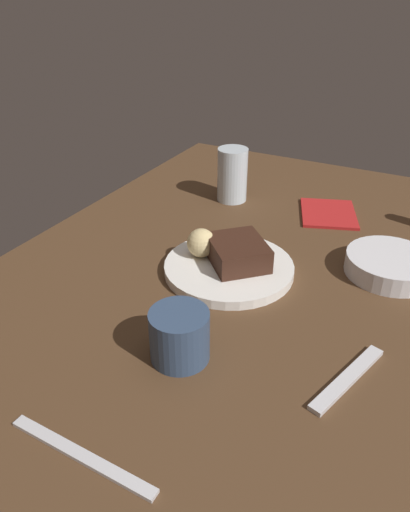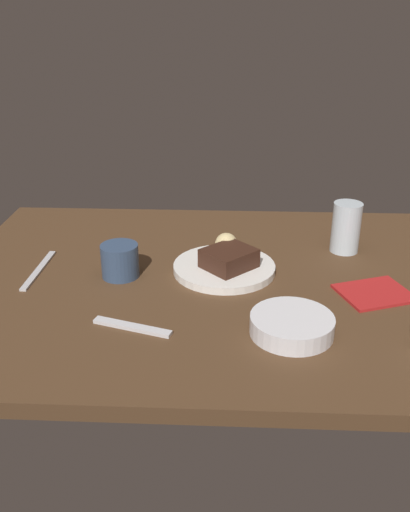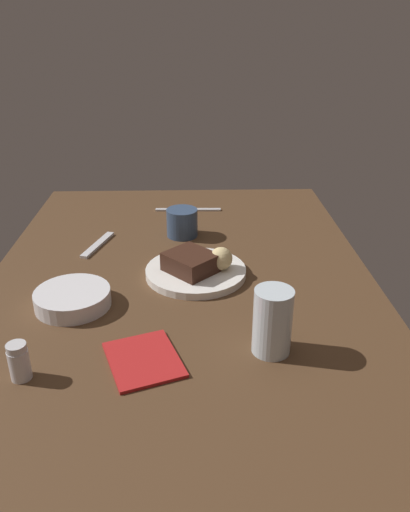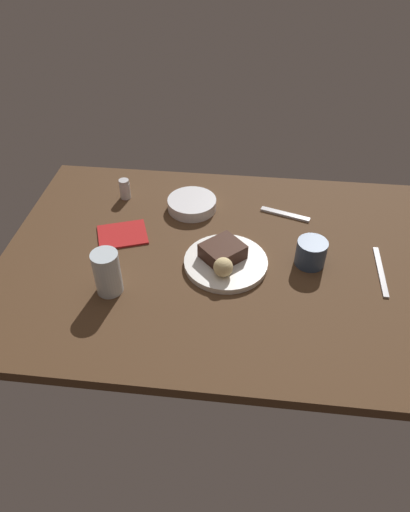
{
  "view_description": "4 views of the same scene",
  "coord_description": "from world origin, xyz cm",
  "px_view_note": "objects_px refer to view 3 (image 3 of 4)",
  "views": [
    {
      "loc": [
        64.36,
        25.43,
        47.39
      ],
      "look_at": [
        3.63,
        -6.42,
        6.68
      ],
      "focal_mm": 33.7,
      "sensor_mm": 36.0,
      "label": 1
    },
    {
      "loc": [
        0.11,
        105.22,
        56.13
      ],
      "look_at": [
        5.37,
        -5.47,
        5.54
      ],
      "focal_mm": 38.97,
      "sensor_mm": 36.0,
      "label": 2
    },
    {
      "loc": [
        -97.62,
        -2.3,
        55.38
      ],
      "look_at": [
        4.43,
        -5.33,
        5.97
      ],
      "focal_mm": 35.52,
      "sensor_mm": 36.0,
      "label": 3
    },
    {
      "loc": [
        5.52,
        -92.9,
        84.99
      ],
      "look_at": [
        -4.41,
        -4.29,
        6.51
      ],
      "focal_mm": 32.17,
      "sensor_mm": 36.0,
      "label": 4
    }
  ],
  "objects_px": {
    "folded_napkin": "(144,360)",
    "side_bowl": "(73,298)",
    "salt_shaker": "(19,362)",
    "chocolate_cake_slice": "(191,261)",
    "water_glass": "(272,321)",
    "dessert_plate": "(196,272)",
    "butter_knife": "(188,210)",
    "dessert_spoon": "(98,245)",
    "bread_roll": "(221,259)",
    "coffee_cup": "(180,223)"
  },
  "relations": [
    {
      "from": "folded_napkin",
      "to": "dessert_spoon",
      "type": "bearing_deg",
      "value": 17.97
    },
    {
      "from": "salt_shaker",
      "to": "folded_napkin",
      "type": "relative_size",
      "value": 0.47
    },
    {
      "from": "salt_shaker",
      "to": "side_bowl",
      "type": "bearing_deg",
      "value": -9.78
    },
    {
      "from": "dessert_plate",
      "to": "bread_roll",
      "type": "bearing_deg",
      "value": -93.21
    },
    {
      "from": "dessert_plate",
      "to": "water_glass",
      "type": "bearing_deg",
      "value": -155.96
    },
    {
      "from": "salt_shaker",
      "to": "side_bowl",
      "type": "height_order",
      "value": "salt_shaker"
    },
    {
      "from": "dessert_plate",
      "to": "coffee_cup",
      "type": "relative_size",
      "value": 2.78
    },
    {
      "from": "folded_napkin",
      "to": "side_bowl",
      "type": "bearing_deg",
      "value": 40.27
    },
    {
      "from": "salt_shaker",
      "to": "dessert_spoon",
      "type": "xyz_separation_m",
      "value": [
        0.5,
        -0.04,
        -0.03
      ]
    },
    {
      "from": "butter_knife",
      "to": "water_glass",
      "type": "bearing_deg",
      "value": 103.14
    },
    {
      "from": "butter_knife",
      "to": "dessert_spoon",
      "type": "bearing_deg",
      "value": 48.7
    },
    {
      "from": "dessert_plate",
      "to": "chocolate_cake_slice",
      "type": "relative_size",
      "value": 2.21
    },
    {
      "from": "side_bowl",
      "to": "dessert_spoon",
      "type": "height_order",
      "value": "side_bowl"
    },
    {
      "from": "coffee_cup",
      "to": "butter_knife",
      "type": "height_order",
      "value": "coffee_cup"
    },
    {
      "from": "chocolate_cake_slice",
      "to": "water_glass",
      "type": "xyz_separation_m",
      "value": [
        -0.27,
        -0.14,
        0.02
      ]
    },
    {
      "from": "bread_roll",
      "to": "coffee_cup",
      "type": "relative_size",
      "value": 0.63
    },
    {
      "from": "chocolate_cake_slice",
      "to": "water_glass",
      "type": "relative_size",
      "value": 0.85
    },
    {
      "from": "dessert_spoon",
      "to": "folded_napkin",
      "type": "height_order",
      "value": "dessert_spoon"
    },
    {
      "from": "salt_shaker",
      "to": "dessert_plate",
      "type": "bearing_deg",
      "value": -39.61
    },
    {
      "from": "water_glass",
      "to": "side_bowl",
      "type": "height_order",
      "value": "water_glass"
    },
    {
      "from": "bread_roll",
      "to": "chocolate_cake_slice",
      "type": "bearing_deg",
      "value": 92.39
    },
    {
      "from": "dessert_plate",
      "to": "folded_napkin",
      "type": "xyz_separation_m",
      "value": [
        -0.3,
        0.09,
        -0.01
      ]
    },
    {
      "from": "water_glass",
      "to": "bread_roll",
      "type": "bearing_deg",
      "value": 14.14
    },
    {
      "from": "bread_roll",
      "to": "water_glass",
      "type": "relative_size",
      "value": 0.43
    },
    {
      "from": "chocolate_cake_slice",
      "to": "salt_shaker",
      "type": "bearing_deg",
      "value": 141.04
    },
    {
      "from": "dessert_plate",
      "to": "salt_shaker",
      "type": "bearing_deg",
      "value": 140.39
    },
    {
      "from": "water_glass",
      "to": "dessert_plate",
      "type": "bearing_deg",
      "value": 24.04
    },
    {
      "from": "bread_roll",
      "to": "dessert_spoon",
      "type": "relative_size",
      "value": 0.33
    },
    {
      "from": "bread_roll",
      "to": "folded_napkin",
      "type": "height_order",
      "value": "bread_roll"
    },
    {
      "from": "bread_roll",
      "to": "salt_shaker",
      "type": "distance_m",
      "value": 0.47
    },
    {
      "from": "dessert_plate",
      "to": "side_bowl",
      "type": "height_order",
      "value": "side_bowl"
    },
    {
      "from": "water_glass",
      "to": "coffee_cup",
      "type": "relative_size",
      "value": 1.48
    },
    {
      "from": "water_glass",
      "to": "coffee_cup",
      "type": "xyz_separation_m",
      "value": [
        0.5,
        0.16,
        -0.02
      ]
    },
    {
      "from": "coffee_cup",
      "to": "dessert_spoon",
      "type": "bearing_deg",
      "value": 106.24
    },
    {
      "from": "dessert_spoon",
      "to": "coffee_cup",
      "type": "bearing_deg",
      "value": -56.32
    },
    {
      "from": "dessert_plate",
      "to": "butter_knife",
      "type": "height_order",
      "value": "dessert_plate"
    },
    {
      "from": "dessert_plate",
      "to": "side_bowl",
      "type": "relative_size",
      "value": 1.49
    },
    {
      "from": "salt_shaker",
      "to": "side_bowl",
      "type": "distance_m",
      "value": 0.22
    },
    {
      "from": "dessert_plate",
      "to": "water_glass",
      "type": "relative_size",
      "value": 1.88
    },
    {
      "from": "coffee_cup",
      "to": "dessert_spoon",
      "type": "xyz_separation_m",
      "value": [
        -0.06,
        0.2,
        -0.03
      ]
    },
    {
      "from": "salt_shaker",
      "to": "chocolate_cake_slice",
      "type": "bearing_deg",
      "value": -38.96
    },
    {
      "from": "bread_roll",
      "to": "folded_napkin",
      "type": "relative_size",
      "value": 0.37
    },
    {
      "from": "chocolate_cake_slice",
      "to": "coffee_cup",
      "type": "relative_size",
      "value": 1.26
    },
    {
      "from": "salt_shaker",
      "to": "water_glass",
      "type": "xyz_separation_m",
      "value": [
        0.06,
        -0.4,
        0.03
      ]
    },
    {
      "from": "salt_shaker",
      "to": "folded_napkin",
      "type": "xyz_separation_m",
      "value": [
        0.04,
        -0.19,
        -0.03
      ]
    },
    {
      "from": "side_bowl",
      "to": "chocolate_cake_slice",
      "type": "bearing_deg",
      "value": -63.33
    },
    {
      "from": "water_glass",
      "to": "butter_knife",
      "type": "distance_m",
      "value": 0.7
    },
    {
      "from": "butter_knife",
      "to": "folded_napkin",
      "type": "distance_m",
      "value": 0.71
    },
    {
      "from": "bread_roll",
      "to": "coffee_cup",
      "type": "bearing_deg",
      "value": 22.33
    },
    {
      "from": "chocolate_cake_slice",
      "to": "side_bowl",
      "type": "relative_size",
      "value": 0.67
    }
  ]
}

